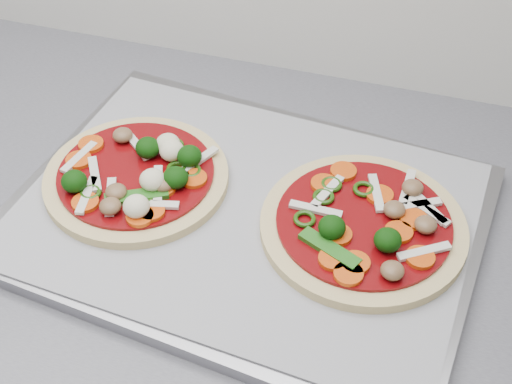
# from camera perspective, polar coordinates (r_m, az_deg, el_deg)

# --- Properties ---
(baking_tray) EXTENTS (0.46, 0.36, 0.01)m
(baking_tray) POSITION_cam_1_polar(r_m,az_deg,el_deg) (0.66, -0.85, -1.96)
(baking_tray) COLOR gray
(baking_tray) RESTS_ON countertop
(parchment) EXTENTS (0.43, 0.33, 0.00)m
(parchment) POSITION_cam_1_polar(r_m,az_deg,el_deg) (0.66, -0.85, -1.49)
(parchment) COLOR #97969C
(parchment) RESTS_ON baking_tray
(pizza_left) EXTENTS (0.19, 0.19, 0.03)m
(pizza_left) POSITION_cam_1_polar(r_m,az_deg,el_deg) (0.69, -9.35, 1.30)
(pizza_left) COLOR #D4C182
(pizza_left) RESTS_ON parchment
(pizza_right) EXTENTS (0.23, 0.23, 0.03)m
(pizza_right) POSITION_cam_1_polar(r_m,az_deg,el_deg) (0.64, 8.69, -2.66)
(pizza_right) COLOR #D4C182
(pizza_right) RESTS_ON parchment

